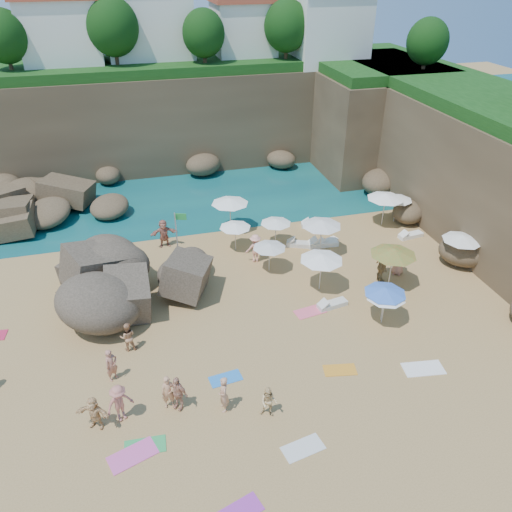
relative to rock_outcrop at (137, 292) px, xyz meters
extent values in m
plane|color=tan|center=(4.72, -4.10, 0.00)|extent=(120.00, 120.00, 0.00)
plane|color=#0C4751|center=(4.72, 25.90, 0.00)|extent=(120.00, 120.00, 0.00)
cube|color=brown|center=(6.72, 20.90, 4.00)|extent=(44.00, 8.00, 8.00)
cube|color=brown|center=(23.72, 3.90, 4.00)|extent=(8.00, 30.00, 8.00)
cube|color=brown|center=(21.72, 15.90, 4.00)|extent=(10.00, 12.00, 8.00)
cube|color=white|center=(-3.28, 21.90, 10.75)|extent=(6.00, 5.00, 5.50)
cube|color=white|center=(3.72, 22.90, 11.25)|extent=(7.00, 6.00, 6.50)
cube|color=white|center=(11.72, 21.90, 10.50)|extent=(5.00, 5.00, 5.00)
cube|color=white|center=(18.72, 19.90, 11.00)|extent=(6.00, 6.00, 6.00)
sphere|color=#11380F|center=(-7.28, 19.90, 11.20)|extent=(3.60, 3.60, 3.60)
sphere|color=#11380F|center=(0.72, 19.90, 11.60)|extent=(4.05, 4.05, 4.05)
sphere|color=#11380F|center=(7.72, 18.90, 11.04)|extent=(3.42, 3.42, 3.42)
sphere|color=#11380F|center=(14.72, 18.90, 11.36)|extent=(3.78, 3.78, 3.78)
sphere|color=#11380F|center=(23.72, 11.90, 10.80)|extent=(3.15, 3.15, 3.15)
cylinder|color=white|center=(-10.28, 25.90, 3.00)|extent=(0.10, 0.10, 6.00)
cylinder|color=silver|center=(2.70, 2.18, 1.82)|extent=(0.07, 0.07, 3.64)
cube|color=green|center=(3.05, 2.18, 3.35)|extent=(0.61, 0.24, 0.41)
cylinder|color=silver|center=(6.78, 5.95, 1.14)|extent=(0.07, 0.07, 2.28)
cone|color=white|center=(6.78, 5.95, 2.22)|extent=(2.55, 2.55, 0.39)
cylinder|color=silver|center=(6.51, 3.26, 0.90)|extent=(0.05, 0.05, 1.80)
cone|color=white|center=(6.51, 3.26, 1.76)|extent=(2.02, 2.02, 0.31)
cylinder|color=silver|center=(9.19, 3.16, 0.89)|extent=(0.05, 0.05, 1.79)
cone|color=white|center=(9.19, 3.16, 1.75)|extent=(2.01, 2.01, 0.31)
cylinder|color=silver|center=(11.63, 1.39, 1.12)|extent=(0.07, 0.07, 2.24)
cone|color=silver|center=(11.63, 1.39, 2.18)|extent=(2.51, 2.51, 0.38)
cylinder|color=silver|center=(18.41, 4.19, 0.95)|extent=(0.06, 0.06, 1.90)
cone|color=white|center=(18.41, 4.19, 1.86)|extent=(2.14, 2.14, 0.32)
cylinder|color=silver|center=(7.91, 0.25, 0.89)|extent=(0.05, 0.05, 1.79)
cone|color=silver|center=(7.91, 0.25, 1.74)|extent=(2.00, 2.00, 0.31)
cylinder|color=silver|center=(14.15, -3.08, 1.17)|extent=(0.07, 0.07, 2.34)
cone|color=#C44822|center=(14.15, -3.08, 2.28)|extent=(2.63, 2.63, 0.40)
cylinder|color=silver|center=(17.33, 3.93, 1.14)|extent=(0.07, 0.07, 2.28)
cone|color=white|center=(17.33, 3.93, 2.22)|extent=(2.56, 2.56, 0.39)
cylinder|color=silver|center=(19.14, -2.33, 1.05)|extent=(0.06, 0.06, 2.11)
cone|color=white|center=(19.14, -2.33, 2.05)|extent=(2.36, 2.36, 0.36)
cylinder|color=silver|center=(10.15, -2.36, 1.09)|extent=(0.06, 0.06, 2.19)
cone|color=white|center=(10.15, -2.36, 2.13)|extent=(2.45, 2.45, 0.37)
cylinder|color=silver|center=(12.25, -5.87, 0.97)|extent=(0.06, 0.06, 1.93)
cone|color=#3C6CCD|center=(12.25, -5.87, 1.89)|extent=(2.17, 2.17, 0.33)
cylinder|color=silver|center=(12.18, -6.07, 0.92)|extent=(0.05, 0.05, 1.83)
cone|color=white|center=(12.18, -6.07, 1.79)|extent=(2.05, 2.05, 0.31)
cube|color=white|center=(12.58, 2.44, 0.12)|extent=(1.61, 0.96, 0.24)
cube|color=white|center=(12.61, 4.91, 0.14)|extent=(1.94, 0.99, 0.29)
cube|color=white|center=(12.17, 2.21, 0.16)|extent=(2.03, 0.78, 0.31)
cube|color=silver|center=(10.73, 2.54, 0.14)|extent=(1.91, 1.28, 0.28)
cube|color=white|center=(18.37, 1.75, 0.13)|extent=(1.79, 0.79, 0.27)
cube|color=silver|center=(10.22, -4.13, 0.13)|extent=(1.76, 0.85, 0.26)
cube|color=#D6539E|center=(-0.84, -10.97, 0.02)|extent=(2.04, 1.46, 0.03)
cube|color=green|center=(-0.35, -10.67, 0.01)|extent=(1.66, 0.90, 0.03)
cube|color=silver|center=(5.60, -12.36, 0.01)|extent=(1.77, 1.11, 0.03)
cube|color=purple|center=(2.61, -14.24, 0.01)|extent=(1.76, 1.23, 0.03)
cube|color=blue|center=(3.46, -7.93, 0.01)|extent=(1.54, 0.91, 0.03)
cube|color=#F05D79|center=(8.89, -4.27, 0.01)|extent=(1.77, 1.08, 0.03)
cube|color=orange|center=(8.69, -8.77, 0.01)|extent=(1.62, 1.02, 0.03)
cube|color=green|center=(-3.00, -0.60, 0.01)|extent=(1.74, 1.12, 0.03)
cube|color=white|center=(12.47, -9.69, 0.02)|extent=(1.99, 1.19, 0.03)
imported|color=#B6745F|center=(-1.43, -6.61, 0.83)|extent=(0.72, 0.68, 1.66)
imported|color=tan|center=(-0.65, -4.77, 0.78)|extent=(0.78, 0.62, 1.56)
imported|color=#F6A08B|center=(7.37, 1.49, 0.93)|extent=(1.25, 0.62, 1.86)
imported|color=olive|center=(13.88, -2.53, 0.95)|extent=(0.47, 1.12, 1.91)
imported|color=tan|center=(15.24, -2.09, 0.91)|extent=(1.00, 0.91, 1.82)
imported|color=#BE735F|center=(2.11, 4.88, 0.95)|extent=(1.79, 0.61, 1.90)
imported|color=tan|center=(3.03, -9.64, 0.88)|extent=(0.42, 0.64, 1.75)
imported|color=#C16F60|center=(-1.14, -9.07, 0.24)|extent=(1.81, 2.13, 0.48)
imported|color=tan|center=(1.19, -9.05, 0.21)|extent=(1.87, 1.92, 0.41)
imported|color=tan|center=(-2.16, -9.19, 0.21)|extent=(1.99, 2.03, 0.41)
imported|color=tan|center=(0.84, -8.88, 0.19)|extent=(0.60, 1.61, 0.38)
imported|color=#E3BE81|center=(4.76, -10.43, 0.28)|extent=(1.28, 1.62, 0.55)
camera|label=1|loc=(0.54, -24.16, 16.52)|focal=35.00mm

